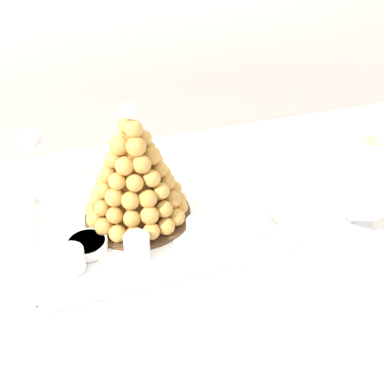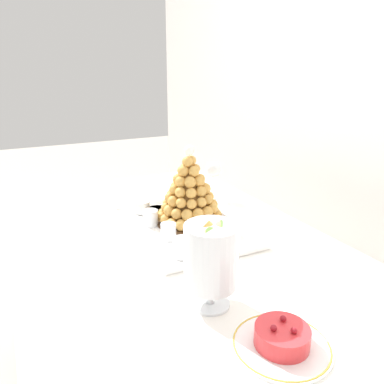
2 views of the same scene
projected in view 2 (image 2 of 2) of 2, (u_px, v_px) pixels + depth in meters
The scene contains 11 objects.
buffet_table at pixel (183, 271), 1.23m from camera, with size 1.73×1.00×0.78m.
serving_tray at pixel (183, 228), 1.36m from camera, with size 0.55×0.37×0.02m.
croquembouche at pixel (189, 193), 1.37m from camera, with size 0.25×0.25×0.29m.
dessert_cup_left at pixel (142, 207), 1.49m from camera, with size 0.06×0.06×0.05m.
dessert_cup_mid_left at pixel (151, 218), 1.36m from camera, with size 0.05×0.05×0.06m.
dessert_cup_centre at pixel (168, 232), 1.25m from camera, with size 0.05×0.05×0.06m.
dessert_cup_mid_right at pixel (182, 248), 1.14m from camera, with size 0.06×0.06×0.06m.
creme_brulee_ramekin at pixel (157, 211), 1.48m from camera, with size 0.09×0.09×0.02m.
macaron_goblet at pixel (211, 257), 0.89m from camera, with size 0.13×0.13×0.23m.
fruit_tart_plate at pixel (282, 340), 0.79m from camera, with size 0.21×0.21×0.06m.
wine_glass at pixel (213, 171), 1.65m from camera, with size 0.07×0.07×0.17m.
Camera 2 is at (0.98, -0.45, 1.34)m, focal length 35.13 mm.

